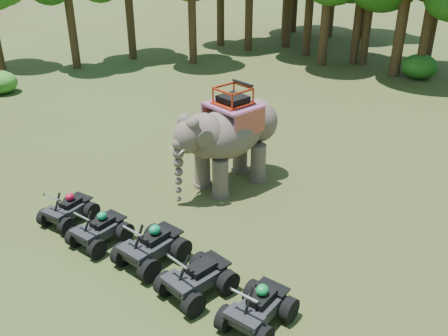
# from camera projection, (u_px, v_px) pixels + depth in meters

# --- Properties ---
(ground) EXTENTS (110.00, 110.00, 0.00)m
(ground) POSITION_uv_depth(u_px,v_px,m) (200.00, 240.00, 14.65)
(ground) COLOR #47381E
(ground) RESTS_ON ground
(elephant) EXTENTS (2.75, 4.58, 3.60)m
(elephant) POSITION_uv_depth(u_px,v_px,m) (231.00, 136.00, 17.05)
(elephant) COLOR #4C4337
(elephant) RESTS_ON ground
(atv_0) EXTENTS (1.24, 1.63, 1.16)m
(atv_0) POSITION_uv_depth(u_px,v_px,m) (68.00, 206.00, 15.30)
(atv_0) COLOR black
(atv_0) RESTS_ON ground
(atv_1) EXTENTS (1.21, 1.64, 1.20)m
(atv_1) POSITION_uv_depth(u_px,v_px,m) (99.00, 225.00, 14.28)
(atv_1) COLOR black
(atv_1) RESTS_ON ground
(atv_2) EXTENTS (1.46, 1.91, 1.35)m
(atv_2) POSITION_uv_depth(u_px,v_px,m) (151.00, 241.00, 13.45)
(atv_2) COLOR black
(atv_2) RESTS_ON ground
(atv_3) EXTENTS (1.58, 1.97, 1.32)m
(atv_3) POSITION_uv_depth(u_px,v_px,m) (197.00, 272.00, 12.30)
(atv_3) COLOR black
(atv_3) RESTS_ON ground
(atv_4) EXTENTS (1.28, 1.74, 1.28)m
(atv_4) POSITION_uv_depth(u_px,v_px,m) (258.00, 303.00, 11.35)
(atv_4) COLOR black
(atv_4) RESTS_ON ground
(tree_0) EXTENTS (4.63, 4.63, 6.61)m
(tree_0) POSITION_uv_depth(u_px,v_px,m) (434.00, 17.00, 29.18)
(tree_0) COLOR #195114
(tree_0) RESTS_ON ground
(tree_27) EXTENTS (4.91, 4.91, 7.01)m
(tree_27) POSITION_uv_depth(u_px,v_px,m) (70.00, 10.00, 29.99)
(tree_27) COLOR #195114
(tree_27) RESTS_ON ground
(tree_28) EXTENTS (5.06, 5.06, 7.22)m
(tree_28) POSITION_uv_depth(u_px,v_px,m) (129.00, 3.00, 32.09)
(tree_28) COLOR #195114
(tree_28) RESTS_ON ground
(tree_29) EXTENTS (4.77, 4.77, 6.82)m
(tree_29) POSITION_uv_depth(u_px,v_px,m) (192.00, 9.00, 31.05)
(tree_29) COLOR #195114
(tree_29) RESTS_ON ground
(tree_32) EXTENTS (5.04, 5.04, 7.20)m
(tree_32) POSITION_uv_depth(u_px,v_px,m) (369.00, 7.00, 30.69)
(tree_32) COLOR #195114
(tree_32) RESTS_ON ground
(tree_36) EXTENTS (5.00, 5.00, 7.15)m
(tree_36) POSITION_uv_depth(u_px,v_px,m) (429.00, 16.00, 27.89)
(tree_36) COLOR #195114
(tree_36) RESTS_ON ground
(tree_41) EXTENTS (5.35, 5.35, 7.65)m
(tree_41) POSITION_uv_depth(u_px,v_px,m) (360.00, 2.00, 30.81)
(tree_41) COLOR #195114
(tree_41) RESTS_ON ground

